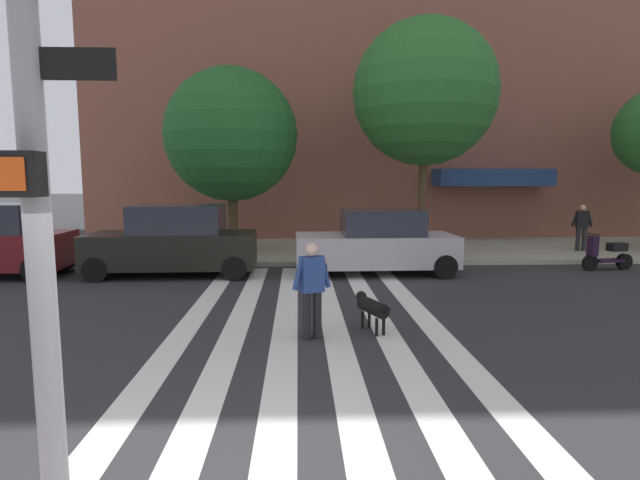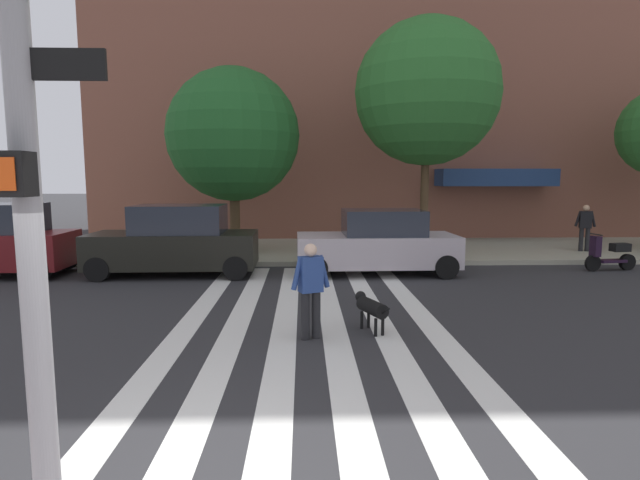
{
  "view_description": "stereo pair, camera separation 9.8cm",
  "coord_description": "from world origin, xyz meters",
  "views": [
    {
      "loc": [
        0.79,
        -3.83,
        2.73
      ],
      "look_at": [
        1.24,
        6.5,
        1.45
      ],
      "focal_mm": 28.19,
      "sensor_mm": 36.0,
      "label": 1
    },
    {
      "loc": [
        0.89,
        -3.84,
        2.73
      ],
      "look_at": [
        1.24,
        6.5,
        1.45
      ],
      "focal_mm": 28.19,
      "sensor_mm": 36.0,
      "label": 2
    }
  ],
  "objects": [
    {
      "name": "ground_plane",
      "position": [
        0.0,
        5.76,
        0.0
      ],
      "size": [
        160.0,
        160.0,
        0.0
      ],
      "primitive_type": "plane",
      "color": "#2B2B2D"
    },
    {
      "name": "sidewalk_far",
      "position": [
        0.0,
        14.53,
        0.07
      ],
      "size": [
        80.0,
        6.0,
        0.15
      ],
      "primitive_type": "cube",
      "color": "#9E9C86",
      "rests_on": "ground_plane"
    },
    {
      "name": "crosswalk_stripes",
      "position": [
        1.0,
        5.76,
        0.0
      ],
      "size": [
        4.95,
        10.93,
        0.01
      ],
      "color": "silver",
      "rests_on": "ground_plane"
    },
    {
      "name": "traffic_light_pole",
      "position": [
        -0.92,
        -0.51,
        3.52
      ],
      "size": [
        0.74,
        0.46,
        5.8
      ],
      "color": "gray",
      "rests_on": "sidewalk_near"
    },
    {
      "name": "parked_car_behind_first",
      "position": [
        -2.7,
        10.31,
        0.94
      ],
      "size": [
        4.62,
        2.0,
        1.98
      ],
      "color": "black",
      "rests_on": "ground_plane"
    },
    {
      "name": "parked_car_third_in_line",
      "position": [
        3.03,
        10.31,
        0.87
      ],
      "size": [
        4.55,
        2.05,
        1.83
      ],
      "color": "#B9ADB4",
      "rests_on": "ground_plane"
    },
    {
      "name": "parked_scooter",
      "position": [
        9.98,
        10.51,
        0.48
      ],
      "size": [
        1.63,
        0.55,
        1.11
      ],
      "color": "black",
      "rests_on": "ground_plane"
    },
    {
      "name": "street_tree_nearest",
      "position": [
        -1.48,
        13.72,
        4.18
      ],
      "size": [
        4.53,
        4.53,
        6.3
      ],
      "color": "#4C3823",
      "rests_on": "sidewalk_far"
    },
    {
      "name": "street_tree_middle",
      "position": [
        5.07,
        13.32,
        5.57
      ],
      "size": [
        4.86,
        4.86,
        7.86
      ],
      "color": "#4C3823",
      "rests_on": "sidewalk_far"
    },
    {
      "name": "pedestrian_dog_walker",
      "position": [
        1.02,
        4.47,
        0.93
      ],
      "size": [
        0.69,
        0.36,
        1.64
      ],
      "color": "black",
      "rests_on": "ground_plane"
    },
    {
      "name": "dog_on_leash",
      "position": [
        2.09,
        4.85,
        0.44
      ],
      "size": [
        0.55,
        1.08,
        0.65
      ],
      "color": "black",
      "rests_on": "ground_plane"
    },
    {
      "name": "pedestrian_bystander",
      "position": [
        10.84,
        13.46,
        1.08
      ],
      "size": [
        0.7,
        0.34,
        1.64
      ],
      "color": "black",
      "rests_on": "sidewalk_far"
    }
  ]
}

